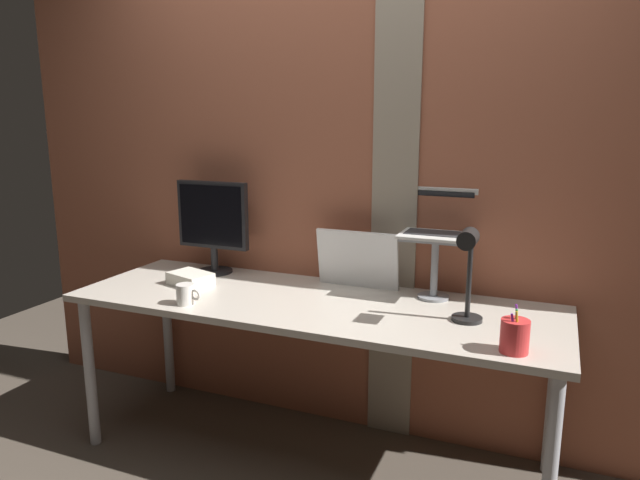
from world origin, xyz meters
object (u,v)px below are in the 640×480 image
Objects in this scene: whiteboard_panel at (357,259)px; laptop at (439,222)px; pen_cup at (515,336)px; coffee_mug at (186,294)px; desk_lamp at (468,265)px; monitor at (213,220)px.

laptop is at bearing 6.70° from whiteboard_panel.
whiteboard_panel is at bearing 145.16° from pen_cup.
coffee_mug is at bearing -149.81° from laptop.
laptop is at bearing 116.92° from desk_lamp.
desk_lamp is (1.31, -0.29, -0.04)m from monitor.
laptop is 1.14m from coffee_mug.
coffee_mug is (0.17, -0.49, -0.23)m from monitor.
whiteboard_panel is at bearing 40.92° from coffee_mug.
monitor is 1.13m from laptop.
desk_lamp is 0.33m from pen_cup.
pen_cup is at bearing -18.03° from monitor.
laptop reaches higher than coffee_mug.
laptop is 0.79× the size of whiteboard_panel.
coffee_mug is at bearing -70.82° from monitor.
laptop is (1.13, 0.07, 0.06)m from monitor.
whiteboard_panel reaches higher than coffee_mug.
whiteboard_panel is 3.42× the size of coffee_mug.
monitor reaches higher than coffee_mug.
whiteboard_panel reaches higher than pen_cup.
monitor is 0.57m from coffee_mug.
laptop is at bearing 30.19° from coffee_mug.
pen_cup is (0.37, -0.56, -0.27)m from laptop.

